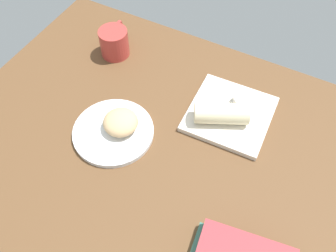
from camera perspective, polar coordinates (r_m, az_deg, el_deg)
dining_table at (r=99.36cm, az=-3.23°, el=-3.12°), size 110.00×90.00×4.00cm
round_plate at (r=99.62cm, az=-8.68°, el=-0.92°), size 22.25×22.25×1.40cm
scone_pastry at (r=97.23cm, az=-7.67°, el=0.44°), size 11.13×11.15×4.75cm
square_plate at (r=103.49cm, az=9.79°, el=1.88°), size 23.39×23.39×1.60cm
sauce_cup at (r=104.58cm, az=11.85°, el=4.03°), size 5.66×5.66×2.54cm
breakfast_wrap at (r=98.47cm, az=8.49°, el=2.00°), size 15.75×11.65×5.90cm
coffee_mug at (r=118.46cm, az=-8.51°, el=13.12°), size 9.14×13.67×9.00cm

